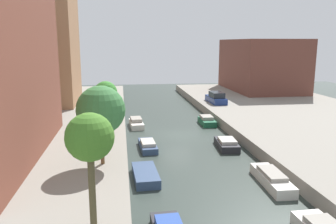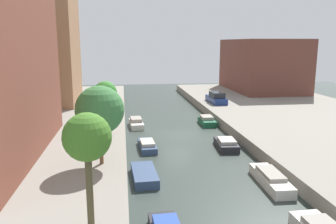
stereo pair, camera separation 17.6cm
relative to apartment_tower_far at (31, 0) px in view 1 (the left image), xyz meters
name	(u,v)px [view 1 (the left image)]	position (x,y,z in m)	size (l,w,h in m)	color
ground_plane	(177,135)	(16.00, -14.24, -13.96)	(84.00, 84.00, 0.00)	#2D3833
quay_left	(15,136)	(1.00, -14.24, -13.46)	(20.00, 64.00, 1.00)	gray
quay_right	(321,125)	(31.00, -14.24, -13.46)	(20.00, 64.00, 1.00)	gray
apartment_tower_far	(31,0)	(0.00, 0.00, 0.00)	(10.00, 9.77, 25.93)	#9E704C
low_block_right	(261,65)	(34.00, 8.96, -8.77)	(10.00, 15.92, 8.38)	brown
street_tree_0	(90,139)	(9.37, -32.16, -9.02)	(2.04, 2.04, 5.05)	#4D462C
street_tree_1	(101,110)	(9.37, -24.17, -9.37)	(3.15, 3.15, 5.18)	brown
street_tree_2	(106,94)	(9.37, -16.61, -9.43)	(2.01, 2.01, 4.63)	brown
parked_car	(216,98)	(23.15, -2.41, -12.36)	(1.84, 4.74, 1.46)	navy
moored_boat_left_1	(145,175)	(12.13, -24.76, -13.67)	(1.69, 3.77, 0.58)	#33476B
moored_boat_left_2	(148,145)	(12.79, -18.26, -13.64)	(1.46, 3.70, 0.77)	#33476B
moored_boat_left_3	(136,123)	(12.19, -10.25, -13.57)	(1.54, 3.59, 0.94)	beige
moored_boat_right_1	(272,179)	(19.99, -26.74, -13.58)	(1.46, 4.62, 0.88)	beige
moored_boat_right_2	(227,144)	(19.49, -18.89, -13.60)	(1.80, 3.58, 0.83)	#232328
moored_boat_right_3	(207,121)	(19.94, -10.27, -13.57)	(1.47, 3.26, 0.93)	#195638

